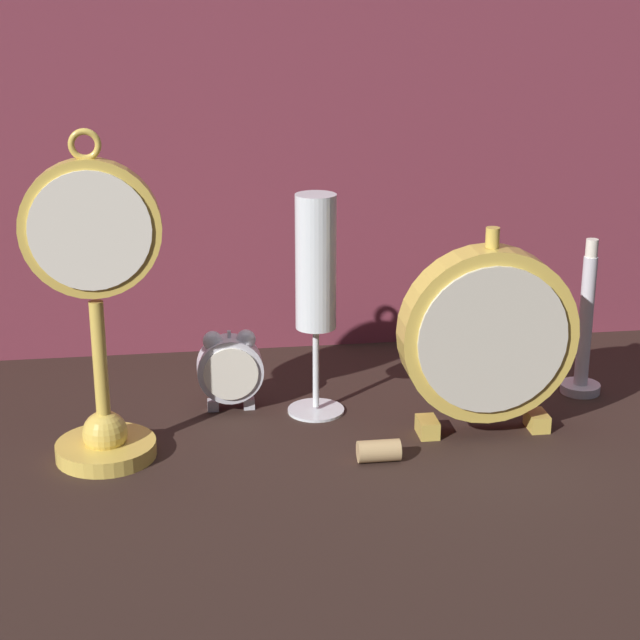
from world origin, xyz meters
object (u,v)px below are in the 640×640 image
Objects in this scene: mantel_clock_silver at (488,336)px; wine_cork at (379,451)px; pocket_watch_on_stand at (97,321)px; alarm_clock_twin_bell at (230,367)px; brass_candlestick at (584,340)px; champagne_flute at (311,279)px.

wine_cork is (-0.12, -0.05, -0.10)m from mantel_clock_silver.
mantel_clock_silver is 0.16m from wine_cork.
pocket_watch_on_stand is 0.30m from wine_cork.
brass_candlestick reaches higher than alarm_clock_twin_bell.
pocket_watch_on_stand reaches higher than mantel_clock_silver.
champagne_flute reaches higher than alarm_clock_twin_bell.
wine_cork is (-0.26, -0.14, -0.05)m from brass_candlestick.
mantel_clock_silver is (0.26, -0.10, 0.06)m from alarm_clock_twin_bell.
pocket_watch_on_stand is at bearing -158.93° from champagne_flute.
pocket_watch_on_stand is 0.54m from brass_candlestick.
champagne_flute is at bearing 155.43° from mantel_clock_silver.
champagne_flute reaches higher than brass_candlestick.
brass_candlestick is (0.40, -0.00, 0.01)m from alarm_clock_twin_bell.
pocket_watch_on_stand is 0.23m from champagne_flute.
alarm_clock_twin_bell is at bearing 168.41° from champagne_flute.
mantel_clock_silver is (0.39, 0.01, -0.04)m from pocket_watch_on_stand.
mantel_clock_silver is 0.91× the size of champagne_flute.
wine_cork is (0.27, -0.05, -0.13)m from pocket_watch_on_stand.
alarm_clock_twin_bell is 0.38× the size of champagne_flute.
mantel_clock_silver is at bearing -147.04° from brass_candlestick.
champagne_flute reaches higher than wine_cork.
pocket_watch_on_stand reaches higher than wine_cork.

